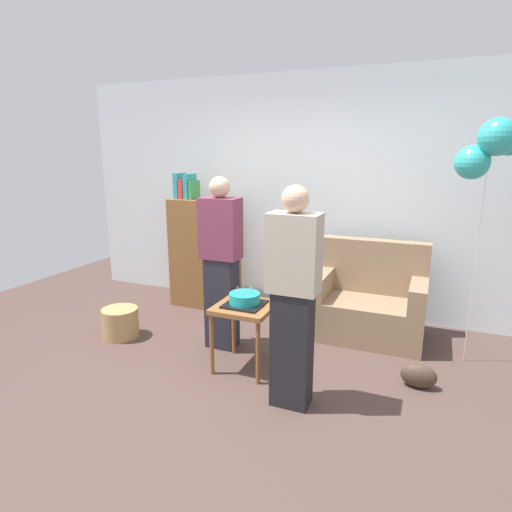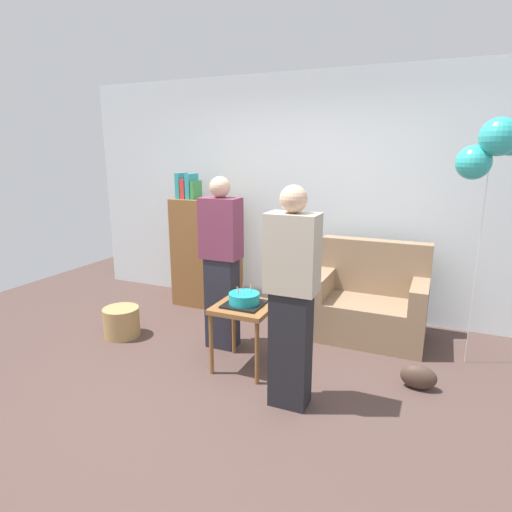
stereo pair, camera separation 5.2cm
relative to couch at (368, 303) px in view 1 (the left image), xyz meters
name	(u,v)px [view 1 (the left image)]	position (x,y,z in m)	size (l,w,h in m)	color
ground_plane	(239,390)	(-0.76, -1.48, -0.34)	(8.00, 8.00, 0.00)	#4C3833
wall_back	(313,196)	(-0.76, 0.57, 1.01)	(6.00, 0.10, 2.70)	silver
couch	(368,303)	(0.00, 0.00, 0.00)	(1.10, 0.70, 0.96)	#8C7054
bookshelf	(204,252)	(-1.97, 0.13, 0.33)	(0.80, 0.36, 1.60)	brown
side_table	(245,315)	(-0.87, -1.12, 0.15)	(0.48, 0.48, 0.58)	brown
birthday_cake	(245,299)	(-0.87, -1.12, 0.29)	(0.32, 0.32, 0.17)	black
person_blowing_candles	(221,263)	(-1.25, -0.81, 0.49)	(0.36, 0.22, 1.63)	#23232D
person_holding_cake	(293,298)	(-0.33, -1.49, 0.49)	(0.36, 0.22, 1.63)	black
wicker_basket	(120,323)	(-2.31, -1.03, -0.19)	(0.36, 0.36, 0.30)	#A88451
handbag	(419,376)	(0.54, -0.88, -0.24)	(0.28, 0.14, 0.20)	#473328
balloon_bunch	(492,147)	(0.91, -0.29, 1.54)	(0.52, 0.43, 2.10)	silver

